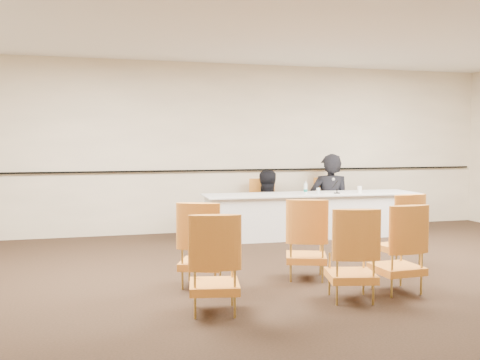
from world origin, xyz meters
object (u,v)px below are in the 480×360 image
at_px(aud_chair_front_mid, 306,238).
at_px(panel_table, 312,215).
at_px(drinking_glass, 318,191).
at_px(aud_chair_front_right, 399,230).
at_px(panelist_second_chair, 265,206).
at_px(coffee_cup, 360,189).
at_px(microphone, 337,186).
at_px(water_bottle, 306,188).
at_px(aud_chair_back_mid, 351,254).
at_px(panelist_second, 265,217).
at_px(aud_chair_back_left, 214,262).
at_px(aud_chair_front_left, 202,244).
at_px(aud_chair_back_right, 397,248).
at_px(panelist_main, 330,208).
at_px(panelist_main_chair, 330,204).

bearing_deg(aud_chair_front_mid, panel_table, 85.95).
relative_size(drinking_glass, aud_chair_front_right, 0.11).
height_order(panelist_second_chair, coffee_cup, panelist_second_chair).
distance_m(microphone, water_bottle, 0.54).
distance_m(aud_chair_front_mid, aud_chair_back_mid, 0.92).
relative_size(panelist_second, aud_chair_back_left, 1.73).
height_order(panelist_second, drinking_glass, panelist_second).
relative_size(aud_chair_front_left, aud_chair_back_right, 1.00).
xyz_separation_m(coffee_cup, aud_chair_back_left, (-3.29, -3.42, -0.32)).
bearing_deg(aud_chair_back_right, aud_chair_back_left, -178.12).
bearing_deg(microphone, aud_chair_front_left, -139.40).
bearing_deg(aud_chair_front_left, aud_chair_front_mid, 21.80).
distance_m(panelist_main, coffee_cup, 0.81).
bearing_deg(panel_table, panelist_main_chair, 44.19).
xyz_separation_m(panelist_main_chair, water_bottle, (-0.73, -0.62, 0.37)).
height_order(aud_chair_front_left, aud_chair_back_left, same).
bearing_deg(aud_chair_back_mid, aud_chair_back_left, -165.86).
relative_size(panel_table, panelist_main, 1.87).
bearing_deg(aud_chair_front_mid, panelist_main_chair, 80.96).
bearing_deg(coffee_cup, aud_chair_front_right, -105.16).
distance_m(coffee_cup, aud_chair_back_right, 3.49).
bearing_deg(panelist_second_chair, aud_chair_front_left, -117.55).
distance_m(microphone, drinking_glass, 0.32).
distance_m(panelist_main_chair, aud_chair_back_right, 4.03).
xyz_separation_m(aud_chair_front_right, aud_chair_back_right, (-0.65, -1.01, 0.00)).
xyz_separation_m(coffee_cup, aud_chair_front_right, (-0.60, -2.23, -0.32)).
height_order(water_bottle, aud_chair_front_right, aud_chair_front_right).
bearing_deg(panelist_second, panelist_second_chair, 180.00).
distance_m(aud_chair_front_mid, aud_chair_back_left, 1.62).
height_order(panel_table, water_bottle, water_bottle).
relative_size(panelist_main, drinking_glass, 19.67).
height_order(panelist_main, panelist_main_chair, panelist_main).
height_order(panel_table, panelist_main_chair, panelist_main_chair).
bearing_deg(panelist_second, aud_chair_back_mid, 78.66).
xyz_separation_m(microphone, aud_chair_front_mid, (-1.54, -2.44, -0.39)).
height_order(microphone, coffee_cup, microphone).
relative_size(aud_chair_front_right, aud_chair_back_left, 1.00).
height_order(panelist_main_chair, aud_chair_front_left, same).
xyz_separation_m(panelist_main_chair, aud_chair_front_mid, (-1.74, -3.13, 0.00)).
bearing_deg(aud_chair_back_mid, aud_chair_front_left, 158.83).
bearing_deg(aud_chair_front_right, panel_table, 88.40).
bearing_deg(drinking_glass, panelist_main, 50.87).
xyz_separation_m(panelist_second_chair, aud_chair_front_right, (0.87, -2.92, 0.00)).
bearing_deg(drinking_glass, panelist_main_chair, 50.87).
bearing_deg(panel_table, aud_chair_back_mid, -105.11).
bearing_deg(panelist_main, coffee_cup, 125.70).
distance_m(panelist_main, panelist_second, 1.23).
bearing_deg(aud_chair_back_mid, water_bottle, 88.26).
xyz_separation_m(microphone, water_bottle, (-0.54, 0.07, -0.03)).
relative_size(coffee_cup, aud_chair_back_mid, 0.12).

